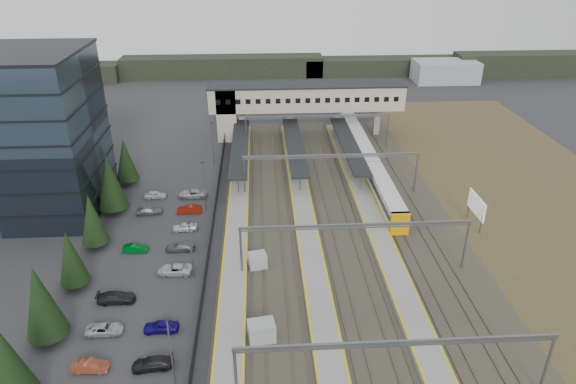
{
  "coord_description": "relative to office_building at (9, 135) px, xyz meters",
  "views": [
    {
      "loc": [
        0.64,
        -60.97,
        38.24
      ],
      "look_at": [
        4.64,
        7.36,
        4.0
      ],
      "focal_mm": 32.0,
      "sensor_mm": 36.0,
      "label": 1
    }
  ],
  "objects": [
    {
      "name": "train",
      "position": [
        56.0,
        15.92,
        -10.28
      ],
      "size": [
        2.68,
        55.87,
        3.37
      ],
      "color": "silver",
      "rests_on": "ground"
    },
    {
      "name": "footbridge",
      "position": [
        43.7,
        30.0,
        -4.26
      ],
      "size": [
        40.4,
        6.4,
        11.2
      ],
      "color": "#C5B19A",
      "rests_on": "ground"
    },
    {
      "name": "gantries",
      "position": [
        48.0,
        -9.0,
        -6.2
      ],
      "size": [
        28.4,
        62.28,
        7.17
      ],
      "color": "slate",
      "rests_on": "ground"
    },
    {
      "name": "scrub_east",
      "position": [
        81.0,
        -7.0,
        -12.16
      ],
      "size": [
        34.0,
        120.0,
        0.06
      ],
      "color": "#433C22",
      "rests_on": "ground"
    },
    {
      "name": "relay_cabin_far",
      "position": [
        35.92,
        -18.17,
        -11.15
      ],
      "size": [
        2.62,
        2.33,
        2.08
      ],
      "color": "#9DA0A3",
      "rests_on": "ground"
    },
    {
      "name": "car_park",
      "position": [
        23.11,
        -19.1,
        -11.59
      ],
      "size": [
        10.54,
        44.69,
        1.29
      ],
      "color": "#BBBBC1",
      "rests_on": "ground"
    },
    {
      "name": "conifer_row",
      "position": [
        14.0,
        -15.86,
        -7.36
      ],
      "size": [
        4.42,
        49.82,
        9.5
      ],
      "color": "black",
      "rests_on": "ground"
    },
    {
      "name": "relay_cabin_near",
      "position": [
        36.3,
        -31.46,
        -11.03
      ],
      "size": [
        3.06,
        2.44,
        2.32
      ],
      "color": "#9DA0A3",
      "rests_on": "ground"
    },
    {
      "name": "rail_corridor",
      "position": [
        45.34,
        -7.0,
        -11.9
      ],
      "size": [
        34.0,
        90.0,
        0.92
      ],
      "color": "#39362C",
      "rests_on": "ground"
    },
    {
      "name": "ground",
      "position": [
        36.0,
        -12.0,
        -12.19
      ],
      "size": [
        220.0,
        220.0,
        0.0
      ],
      "primitive_type": "plane",
      "color": "#2B2B2D",
      "rests_on": "ground"
    },
    {
      "name": "office_building",
      "position": [
        0.0,
        0.0,
        0.0
      ],
      "size": [
        24.3,
        18.3,
        24.3
      ],
      "color": "#344756",
      "rests_on": "ground"
    },
    {
      "name": "treeline_far",
      "position": [
        59.81,
        80.28,
        -9.24
      ],
      "size": [
        170.0,
        19.0,
        7.0
      ],
      "color": "black",
      "rests_on": "ground"
    },
    {
      "name": "canopies",
      "position": [
        43.0,
        15.0,
        -8.27
      ],
      "size": [
        23.1,
        30.0,
        3.28
      ],
      "color": "black",
      "rests_on": "ground"
    },
    {
      "name": "fence",
      "position": [
        29.5,
        -7.0,
        -11.19
      ],
      "size": [
        0.08,
        90.0,
        2.0
      ],
      "color": "#26282B",
      "rests_on": "ground"
    },
    {
      "name": "billboard",
      "position": [
        67.73,
        -9.25,
        -8.98
      ],
      "size": [
        0.2,
        5.72,
        4.81
      ],
      "color": "slate",
      "rests_on": "ground"
    },
    {
      "name": "lampposts",
      "position": [
        28.0,
        -10.75,
        -7.86
      ],
      "size": [
        0.5,
        53.25,
        8.07
      ],
      "color": "slate",
      "rests_on": "ground"
    }
  ]
}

